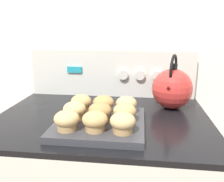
% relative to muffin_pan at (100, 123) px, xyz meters
% --- Properties ---
extents(wall_back, '(8.00, 0.05, 2.40)m').
position_rel_muffin_pan_xyz_m(wall_back, '(-0.01, 0.44, 0.27)').
color(wall_back, white).
rests_on(wall_back, ground_plane).
extents(control_panel, '(0.77, 0.07, 0.22)m').
position_rel_muffin_pan_xyz_m(control_panel, '(-0.01, 0.38, 0.10)').
color(control_panel, silver).
rests_on(control_panel, stove_range).
extents(muffin_pan, '(0.29, 0.29, 0.02)m').
position_rel_muffin_pan_xyz_m(muffin_pan, '(0.00, 0.00, 0.00)').
color(muffin_pan, '#38383D').
rests_on(muffin_pan, stove_range).
extents(muffin_r0_c0, '(0.08, 0.08, 0.06)m').
position_rel_muffin_pan_xyz_m(muffin_r0_c0, '(-0.09, -0.09, 0.04)').
color(muffin_r0_c0, tan).
rests_on(muffin_r0_c0, muffin_pan).
extents(muffin_r0_c1, '(0.08, 0.08, 0.06)m').
position_rel_muffin_pan_xyz_m(muffin_r0_c1, '(-0.00, -0.08, 0.04)').
color(muffin_r0_c1, tan).
rests_on(muffin_r0_c1, muffin_pan).
extents(muffin_r0_c2, '(0.08, 0.08, 0.06)m').
position_rel_muffin_pan_xyz_m(muffin_r0_c2, '(0.08, -0.08, 0.04)').
color(muffin_r0_c2, tan).
rests_on(muffin_r0_c2, muffin_pan).
extents(muffin_r1_c0, '(0.08, 0.08, 0.06)m').
position_rel_muffin_pan_xyz_m(muffin_r1_c0, '(-0.09, 0.00, 0.04)').
color(muffin_r1_c0, tan).
rests_on(muffin_r1_c0, muffin_pan).
extents(muffin_r1_c1, '(0.08, 0.08, 0.06)m').
position_rel_muffin_pan_xyz_m(muffin_r1_c1, '(0.00, -0.00, 0.04)').
color(muffin_r1_c1, tan).
rests_on(muffin_r1_c1, muffin_pan).
extents(muffin_r1_c2, '(0.08, 0.08, 0.06)m').
position_rel_muffin_pan_xyz_m(muffin_r1_c2, '(0.08, 0.00, 0.04)').
color(muffin_r1_c2, tan).
rests_on(muffin_r1_c2, muffin_pan).
extents(muffin_r2_c0, '(0.08, 0.08, 0.06)m').
position_rel_muffin_pan_xyz_m(muffin_r2_c0, '(-0.08, 0.09, 0.04)').
color(muffin_r2_c0, tan).
rests_on(muffin_r2_c0, muffin_pan).
extents(muffin_r2_c1, '(0.08, 0.08, 0.06)m').
position_rel_muffin_pan_xyz_m(muffin_r2_c1, '(-0.00, 0.08, 0.04)').
color(muffin_r2_c1, olive).
rests_on(muffin_r2_c1, muffin_pan).
extents(muffin_r2_c2, '(0.08, 0.08, 0.06)m').
position_rel_muffin_pan_xyz_m(muffin_r2_c2, '(0.08, 0.08, 0.04)').
color(muffin_r2_c2, '#A37A4C').
rests_on(muffin_r2_c2, muffin_pan).
extents(tea_kettle, '(0.16, 0.19, 0.22)m').
position_rel_muffin_pan_xyz_m(tea_kettle, '(0.26, 0.22, 0.07)').
color(tea_kettle, red).
rests_on(tea_kettle, stove_range).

